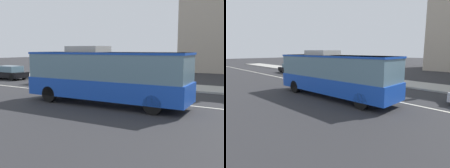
# 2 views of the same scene
# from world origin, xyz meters

# --- Properties ---
(ground_plane) EXTENTS (160.00, 160.00, 0.00)m
(ground_plane) POSITION_xyz_m (0.00, 0.00, 0.00)
(ground_plane) COLOR #28282B
(sidewalk_kerb) EXTENTS (80.00, 3.66, 0.14)m
(sidewalk_kerb) POSITION_xyz_m (0.00, 6.94, 0.07)
(sidewalk_kerb) COLOR #9E9B93
(sidewalk_kerb) RESTS_ON ground_plane
(lane_centre_line) EXTENTS (76.00, 0.16, 0.01)m
(lane_centre_line) POSITION_xyz_m (0.00, 0.00, 0.01)
(lane_centre_line) COLOR silver
(lane_centre_line) RESTS_ON ground_plane
(transit_bus) EXTENTS (10.09, 2.89, 3.46)m
(transit_bus) POSITION_xyz_m (0.57, -2.18, 1.81)
(transit_bus) COLOR #1947B7
(transit_bus) RESTS_ON ground_plane
(sedan_black) EXTENTS (4.52, 1.86, 1.46)m
(sedan_black) POSITION_xyz_m (-15.82, 3.75, 0.72)
(sedan_black) COLOR black
(sedan_black) RESTS_ON ground_plane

